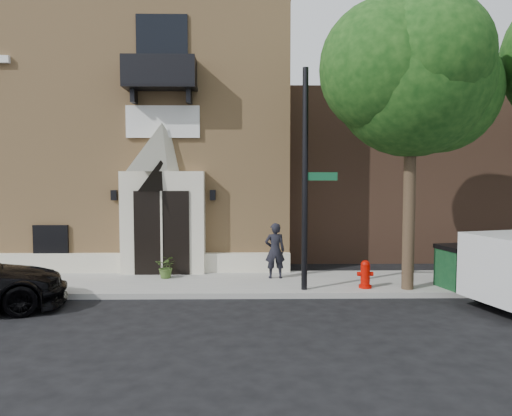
{
  "coord_description": "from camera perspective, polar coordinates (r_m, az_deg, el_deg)",
  "views": [
    {
      "loc": [
        1.66,
        -12.86,
        3.29
      ],
      "look_at": [
        1.9,
        2.0,
        2.25
      ],
      "focal_mm": 35.0,
      "sensor_mm": 36.0,
      "label": 1
    }
  ],
  "objects": [
    {
      "name": "ground",
      "position": [
        13.37,
        -8.17,
        -10.29
      ],
      "size": [
        120.0,
        120.0,
        0.0
      ],
      "primitive_type": "plane",
      "color": "black",
      "rests_on": "ground"
    },
    {
      "name": "dumpster",
      "position": [
        15.08,
        23.43,
        -6.06
      ],
      "size": [
        1.98,
        1.42,
        1.17
      ],
      "rotation": [
        0.0,
        0.0,
        0.24
      ],
      "color": "#0D321A",
      "rests_on": "sidewalk"
    },
    {
      "name": "pedestrian_near",
      "position": [
        14.97,
        2.18,
        -4.88
      ],
      "size": [
        0.64,
        0.45,
        1.66
      ],
      "primitive_type": "imported",
      "rotation": [
        0.0,
        0.0,
        3.22
      ],
      "color": "black",
      "rests_on": "sidewalk"
    },
    {
      "name": "church",
      "position": [
        21.36,
        -13.62,
        7.49
      ],
      "size": [
        12.2,
        11.01,
        9.3
      ],
      "color": "tan",
      "rests_on": "ground"
    },
    {
      "name": "sidewalk",
      "position": [
        14.73,
        -3.52,
        -8.62
      ],
      "size": [
        42.0,
        3.0,
        0.15
      ],
      "primitive_type": "cube",
      "color": "gray",
      "rests_on": "ground"
    },
    {
      "name": "street_sign",
      "position": [
        13.38,
        5.69,
        3.28
      ],
      "size": [
        0.94,
        0.94,
        5.91
      ],
      "rotation": [
        0.0,
        0.0,
        -0.04
      ],
      "color": "black",
      "rests_on": "sidewalk"
    },
    {
      "name": "street_tree_left",
      "position": [
        14.14,
        17.62,
        14.31
      ],
      "size": [
        4.97,
        4.38,
        7.77
      ],
      "color": "#38281C",
      "rests_on": "sidewalk"
    },
    {
      "name": "neighbour_building",
      "position": [
        24.18,
        24.42,
        3.43
      ],
      "size": [
        18.0,
        8.0,
        6.4
      ],
      "primitive_type": "cube",
      "color": "brown",
      "rests_on": "ground"
    },
    {
      "name": "fire_hydrant",
      "position": [
        14.09,
        12.38,
        -7.41
      ],
      "size": [
        0.44,
        0.35,
        0.76
      ],
      "color": "#AE0800",
      "rests_on": "sidewalk"
    },
    {
      "name": "planter",
      "position": [
        15.27,
        -10.18,
        -6.62
      ],
      "size": [
        0.69,
        0.62,
        0.69
      ],
      "primitive_type": "imported",
      "rotation": [
        0.0,
        0.0,
        -0.15
      ],
      "color": "#3F5C25",
      "rests_on": "sidewalk"
    }
  ]
}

